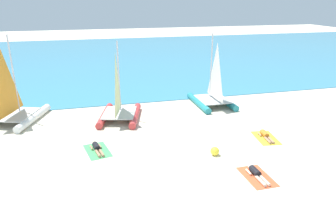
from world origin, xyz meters
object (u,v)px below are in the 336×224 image
Objects in this scene: sailboat_red at (119,108)px; sunbather_left at (97,148)px; towel_middle at (257,177)px; sailboat_white at (15,109)px; sunbather_middle at (256,173)px; towel_left at (97,151)px; sailboat_teal at (213,95)px; beach_ball at (215,151)px; sunbather_right at (266,135)px; towel_right at (266,138)px.

sailboat_red is 3.16× the size of sunbather_left.
sailboat_red reaches higher than towel_middle.
sailboat_white is 2.82× the size of towel_middle.
sunbather_left is 1.00× the size of sunbather_middle.
towel_left is at bearing -96.45° from sailboat_red.
sailboat_white is 2.82× the size of towel_left.
sailboat_red is at bearing 7.63° from sailboat_white.
sailboat_teal is at bearing 79.41° from towel_middle.
towel_left is 4.32× the size of beach_ball.
towel_left is 9.25m from sunbather_right.
sailboat_teal is 2.68× the size of towel_left.
sunbather_middle is (-1.82, -9.68, -0.63)m from sailboat_teal.
sunbather_right is (0.74, -6.12, -0.63)m from sailboat_teal.
sailboat_teal is 6.97m from sailboat_red.
sailboat_teal is 6.19m from sunbather_right.
sunbather_left is at bearing -96.92° from sailboat_red.
towel_right is 3.77m from beach_ball.
beach_ball is (-2.84, -7.37, -0.54)m from sailboat_teal.
towel_middle is 1.00× the size of towel_right.
sunbather_middle is at bearing -117.73° from sunbather_right.
towel_right is 1.21× the size of sunbather_right.
sunbather_left is (-8.50, -5.35, -0.63)m from sailboat_teal.
towel_left is 1.00× the size of towel_right.
beach_ball reaches higher than sunbather_middle.
sailboat_red is at bearing -170.59° from sailboat_teal.
sunbather_left reaches higher than towel_right.
sailboat_white is 12.19× the size of beach_ball.
towel_left is 1.22× the size of sunbather_middle.
towel_middle is 4.38m from towel_right.
sunbather_left is at bearing 146.66° from sunbather_middle.
sailboat_white reaches higher than towel_left.
beach_ball is at bearing -111.55° from sailboat_teal.
sailboat_red reaches higher than towel_left.
towel_right is at bearing -16.81° from sunbather_left.
beach_ball is at bearing -19.07° from towel_left.
towel_middle is at bearing -117.22° from sunbather_right.
towel_left is at bearing 175.26° from towel_right.
sailboat_red is at bearing 155.07° from sunbather_right.
sunbather_left is (-0.01, 0.07, 0.13)m from towel_left.
sunbather_right is (9.24, -0.76, 0.00)m from sunbather_left.
towel_left and towel_middle have the same top height.
beach_ball is (5.65, -1.95, 0.21)m from towel_left.
sailboat_white is 1.08× the size of sailboat_red.
towel_middle is (6.68, -4.39, -0.13)m from sunbather_left.
sailboat_red is 9.89m from sunbather_middle.
sailboat_teal is at bearing 18.55° from sailboat_white.
sailboat_white is at bearing 164.12° from sunbather_right.
sailboat_red is at bearing 123.11° from beach_ball.
towel_middle is 0.14m from sunbather_middle.
sunbather_middle is (6.67, -4.26, 0.13)m from towel_left.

